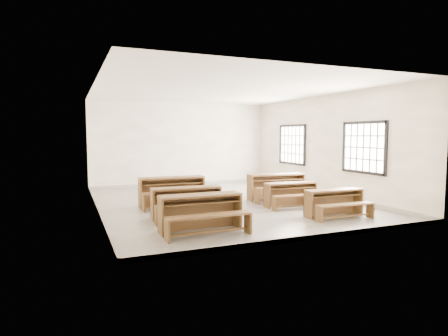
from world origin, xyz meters
name	(u,v)px	position (x,y,z in m)	size (l,w,h in m)	color
room	(227,128)	(0.09, 0.00, 2.14)	(8.50, 8.50, 3.20)	gray
desk_set_0	(201,210)	(-1.69, -2.87, 0.44)	(1.68, 0.87, 0.75)	brown
desk_set_1	(187,200)	(-1.61, -1.60, 0.42)	(1.66, 0.92, 0.73)	brown
desk_set_2	(172,189)	(-1.53, 0.02, 0.47)	(1.80, 0.96, 0.80)	brown
desk_set_3	(335,201)	(1.71, -2.77, 0.38)	(1.48, 0.82, 0.65)	brown
desk_set_4	(291,193)	(1.45, -1.29, 0.38)	(1.50, 0.84, 0.66)	brown
desk_set_5	(277,185)	(1.64, -0.21, 0.46)	(1.82, 1.06, 0.79)	brown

